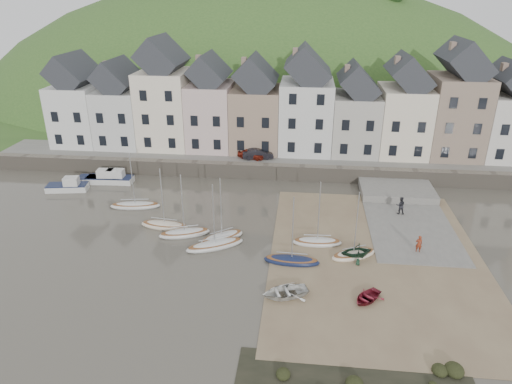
# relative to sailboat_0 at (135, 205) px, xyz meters

# --- Properties ---
(ground) EXTENTS (160.00, 160.00, 0.00)m
(ground) POSITION_rel_sailboat_0_xyz_m (12.94, -7.36, -0.26)
(ground) COLOR #4C473B
(ground) RESTS_ON ground
(quay_land) EXTENTS (90.00, 30.00, 1.50)m
(quay_land) POSITION_rel_sailboat_0_xyz_m (12.94, 24.64, 0.49)
(quay_land) COLOR #325622
(quay_land) RESTS_ON ground
(quay_street) EXTENTS (70.00, 7.00, 0.10)m
(quay_street) POSITION_rel_sailboat_0_xyz_m (12.94, 13.14, 1.29)
(quay_street) COLOR slate
(quay_street) RESTS_ON quay_land
(seawall) EXTENTS (70.00, 1.20, 1.80)m
(seawall) POSITION_rel_sailboat_0_xyz_m (12.94, 9.64, 0.64)
(seawall) COLOR slate
(seawall) RESTS_ON ground
(beach) EXTENTS (18.00, 26.00, 0.06)m
(beach) POSITION_rel_sailboat_0_xyz_m (23.94, -7.36, -0.23)
(beach) COLOR brown
(beach) RESTS_ON ground
(slipway) EXTENTS (8.00, 18.00, 0.12)m
(slipway) POSITION_rel_sailboat_0_xyz_m (27.94, 0.64, -0.20)
(slipway) COLOR slate
(slipway) RESTS_ON ground
(hillside) EXTENTS (134.40, 84.00, 84.00)m
(hillside) POSITION_rel_sailboat_0_xyz_m (7.95, 52.63, -18.25)
(hillside) COLOR #325622
(hillside) RESTS_ON ground
(townhouse_terrace) EXTENTS (61.05, 8.00, 13.93)m
(townhouse_terrace) POSITION_rel_sailboat_0_xyz_m (14.70, 16.64, 7.07)
(townhouse_terrace) COLOR silver
(townhouse_terrace) RESTS_ON quay_land
(sailboat_0) EXTENTS (5.42, 2.26, 6.32)m
(sailboat_0) POSITION_rel_sailboat_0_xyz_m (0.00, 0.00, 0.00)
(sailboat_0) COLOR silver
(sailboat_0) RESTS_ON ground
(sailboat_1) EXTENTS (5.00, 3.00, 6.32)m
(sailboat_1) POSITION_rel_sailboat_0_xyz_m (6.66, -5.34, 0.00)
(sailboat_1) COLOR silver
(sailboat_1) RESTS_ON ground
(sailboat_2) EXTENTS (4.95, 2.02, 6.32)m
(sailboat_2) POSITION_rel_sailboat_0_xyz_m (4.36, -4.02, 0.00)
(sailboat_2) COLOR beige
(sailboat_2) RESTS_ON ground
(sailboat_3) EXTENTS (4.31, 3.85, 6.32)m
(sailboat_3) POSITION_rel_sailboat_0_xyz_m (10.28, -5.75, 0.00)
(sailboat_3) COLOR silver
(sailboat_3) RESTS_ON ground
(sailboat_4) EXTENTS (5.40, 3.83, 6.32)m
(sailboat_4) POSITION_rel_sailboat_0_xyz_m (9.88, -7.17, -0.00)
(sailboat_4) COLOR silver
(sailboat_4) RESTS_ON ground
(sailboat_5) EXTENTS (4.79, 1.71, 6.32)m
(sailboat_5) POSITION_rel_sailboat_0_xyz_m (16.79, -8.98, 0.00)
(sailboat_5) COLOR #131C3D
(sailboat_5) RESTS_ON ground
(sailboat_6) EXTENTS (4.52, 1.74, 6.32)m
(sailboat_6) POSITION_rel_sailboat_0_xyz_m (18.96, -5.65, 0.00)
(sailboat_6) COLOR silver
(sailboat_6) RESTS_ON ground
(sailboat_7) EXTENTS (4.37, 3.16, 6.32)m
(sailboat_7) POSITION_rel_sailboat_0_xyz_m (22.03, -7.47, 0.01)
(sailboat_7) COLOR beige
(sailboat_7) RESTS_ON ground
(motorboat_0) EXTENTS (5.35, 2.15, 1.70)m
(motorboat_0) POSITION_rel_sailboat_0_xyz_m (-6.32, 6.18, 0.32)
(motorboat_0) COLOR silver
(motorboat_0) RESTS_ON ground
(motorboat_1) EXTENTS (4.74, 2.47, 1.70)m
(motorboat_1) POSITION_rel_sailboat_0_xyz_m (-9.10, 3.48, 0.32)
(motorboat_1) COLOR silver
(motorboat_1) RESTS_ON ground
(motorboat_2) EXTENTS (5.56, 1.88, 1.70)m
(motorboat_2) POSITION_rel_sailboat_0_xyz_m (-5.17, 6.27, 0.32)
(motorboat_2) COLOR silver
(motorboat_2) RESTS_ON ground
(rowboat_white) EXTENTS (4.16, 3.59, 0.72)m
(rowboat_white) POSITION_rel_sailboat_0_xyz_m (16.44, -13.67, 0.16)
(rowboat_white) COLOR white
(rowboat_white) RESTS_ON beach
(rowboat_green) EXTENTS (3.29, 3.05, 1.44)m
(rowboat_green) POSITION_rel_sailboat_0_xyz_m (22.20, -7.78, 0.52)
(rowboat_green) COLOR black
(rowboat_green) RESTS_ON beach
(rowboat_red) EXTENTS (3.13, 3.21, 0.54)m
(rowboat_red) POSITION_rel_sailboat_0_xyz_m (22.51, -13.56, 0.07)
(rowboat_red) COLOR maroon
(rowboat_red) RESTS_ON beach
(person_red) EXTENTS (0.58, 0.38, 1.56)m
(person_red) POSITION_rel_sailboat_0_xyz_m (27.68, -6.17, 0.64)
(person_red) COLOR maroon
(person_red) RESTS_ON slipway
(person_dark) EXTENTS (0.91, 0.71, 1.84)m
(person_dark) POSITION_rel_sailboat_0_xyz_m (27.39, 1.27, 0.78)
(person_dark) COLOR black
(person_dark) RESTS_ON slipway
(car_left) EXTENTS (3.68, 2.37, 1.16)m
(car_left) POSITION_rel_sailboat_0_xyz_m (10.89, 12.14, 1.92)
(car_left) COLOR maroon
(car_left) RESTS_ON quay_street
(car_right) EXTENTS (4.03, 1.98, 1.27)m
(car_right) POSITION_rel_sailboat_0_xyz_m (11.73, 12.14, 1.98)
(car_right) COLOR black
(car_right) RESTS_ON quay_street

